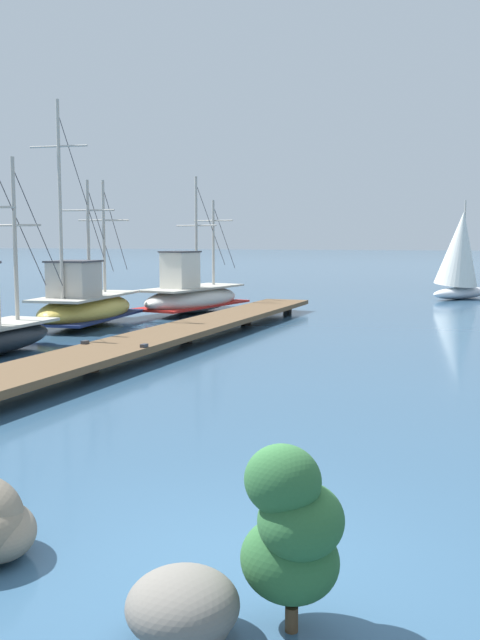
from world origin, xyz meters
name	(u,v)px	position (x,y,z in m)	size (l,w,h in m)	color
ground_plane	(232,568)	(0.00, 0.00, 0.00)	(400.00, 400.00, 0.00)	#335675
floating_dock	(186,329)	(-6.30, 13.13, 0.36)	(2.08, 20.60, 0.53)	brown
fishing_boat_0	(85,305)	(-11.19, 15.58, 0.73)	(2.77, 6.60, 7.30)	gold
fishing_boat_2	(191,295)	(-9.60, 21.06, 0.69)	(3.01, 6.67, 5.49)	silver
shore_rock_mid_cluster	(186,609)	(0.09, -1.22, 0.24)	(1.05, 1.07, 0.52)	slate
coastal_shrub	(292,531)	(0.78, -0.82, 0.79)	(0.81, 0.73, 1.47)	#4C3823
distant_sailboat	(460,255)	(0.28, 31.60, 2.20)	(3.34, 4.14, 4.88)	silver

